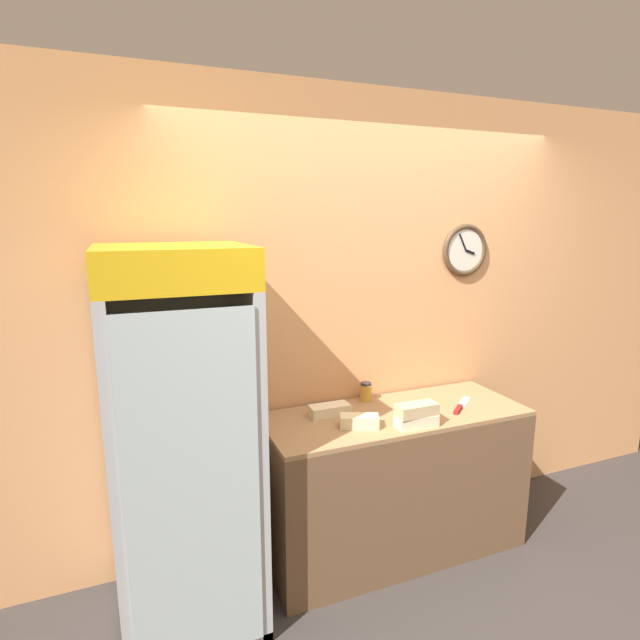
{
  "coord_description": "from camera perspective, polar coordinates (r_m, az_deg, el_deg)",
  "views": [
    {
      "loc": [
        -1.41,
        -1.5,
        1.97
      ],
      "look_at": [
        -0.48,
        0.82,
        1.46
      ],
      "focal_mm": 28.0,
      "sensor_mm": 36.0,
      "label": 1
    }
  ],
  "objects": [
    {
      "name": "condiment_jar",
      "position": [
        3.08,
        5.26,
        -8.18
      ],
      "size": [
        0.07,
        0.07,
        0.12
      ],
      "color": "gold",
      "rests_on": "prep_counter"
    },
    {
      "name": "wall_back",
      "position": [
        3.1,
        5.78,
        0.05
      ],
      "size": [
        5.2,
        0.09,
        2.7
      ],
      "color": "tan",
      "rests_on": "ground_plane"
    },
    {
      "name": "sandwich_flat_left",
      "position": [
        2.72,
        4.52,
        -11.47
      ],
      "size": [
        0.23,
        0.17,
        0.07
      ],
      "color": "beige",
      "rests_on": "prep_counter"
    },
    {
      "name": "sandwich_flat_right",
      "position": [
        2.87,
        1.08,
        -10.25
      ],
      "size": [
        0.23,
        0.1,
        0.06
      ],
      "color": "beige",
      "rests_on": "prep_counter"
    },
    {
      "name": "sandwich_stack_middle",
      "position": [
        2.75,
        10.97,
        -10.02
      ],
      "size": [
        0.23,
        0.1,
        0.06
      ],
      "color": "tan",
      "rests_on": "sandwich_stack_bottom"
    },
    {
      "name": "beverage_cooler",
      "position": [
        2.54,
        -15.6,
        -11.21
      ],
      "size": [
        0.65,
        0.7,
        1.85
      ],
      "color": "#B2B7BC",
      "rests_on": "ground_plane"
    },
    {
      "name": "sandwich_stack_bottom",
      "position": [
        2.77,
        10.92,
        -11.25
      ],
      "size": [
        0.23,
        0.11,
        0.06
      ],
      "color": "beige",
      "rests_on": "prep_counter"
    },
    {
      "name": "prep_counter",
      "position": [
        3.14,
        8.39,
        -17.77
      ],
      "size": [
        1.53,
        0.59,
        0.87
      ],
      "color": "brown",
      "rests_on": "ground_plane"
    },
    {
      "name": "chefs_knife",
      "position": [
        3.09,
        15.71,
        -9.54
      ],
      "size": [
        0.27,
        0.23,
        0.02
      ],
      "color": "silver",
      "rests_on": "prep_counter"
    }
  ]
}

